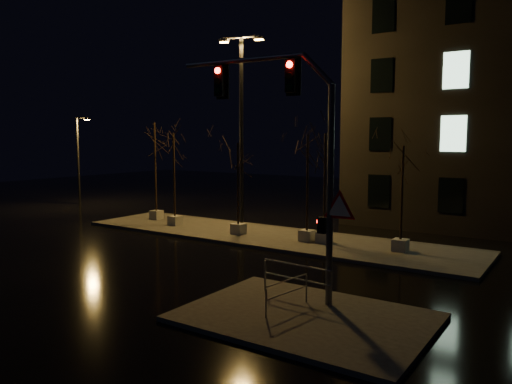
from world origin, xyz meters
The scene contains 14 objects.
ground centered at (0.00, 0.00, 0.00)m, with size 90.00×90.00×0.00m, color black.
median centered at (0.00, 6.00, 0.07)m, with size 22.00×5.00×0.15m, color #42403B.
sidewalk_corner centered at (7.50, -3.50, 0.07)m, with size 7.00×5.00×0.15m, color #42403B.
tree_0 centered at (-8.55, 6.51, 4.88)m, with size 1.80×1.80×6.24m.
tree_1 centered at (-6.04, 5.52, 4.37)m, with size 1.80×1.80×5.57m.
tree_2 centered at (-1.35, 5.42, 3.93)m, with size 1.80×1.80×4.98m.
tree_3 centered at (2.59, 5.80, 4.25)m, with size 1.80×1.80×5.41m.
tree_4 centered at (3.48, 5.92, 4.31)m, with size 1.80×1.80×5.48m.
tree_5 centered at (7.18, 6.19, 3.87)m, with size 1.80×1.80×4.90m.
traffic_signal_mast centered at (6.40, -2.34, 5.21)m, with size 6.31×0.46×7.70m.
streetlight_main centered at (-2.84, 7.84, 6.43)m, with size 2.71×0.90×10.88m.
streetlight_far centered at (-19.60, 9.12, 3.79)m, with size 1.35×0.41×6.88m.
guard_rail_a centered at (6.54, -2.30, 0.88)m, with size 2.58×0.24×1.11m.
guard_rail_b centered at (6.83, -3.40, 0.74)m, with size 0.35×1.92×0.92m.
Camera 1 is at (14.12, -15.93, 5.26)m, focal length 35.00 mm.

